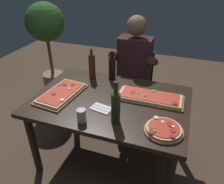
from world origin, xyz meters
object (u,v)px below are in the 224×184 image
(diner_chair, at_px, (135,82))
(vinegar_bottle_green, at_px, (112,68))
(wine_bottle_dark, at_px, (92,66))
(pizza_round_far, at_px, (164,130))
(dining_table, at_px, (110,108))
(pizza_rectangular_front, at_px, (150,97))
(potted_plant_corner, at_px, (47,37))
(pizza_rectangular_left, at_px, (62,93))
(tumbler_near_camera, at_px, (82,116))
(seated_diner, at_px, (133,68))
(oil_bottle_amber, at_px, (116,107))

(diner_chair, bearing_deg, vinegar_bottle_green, -107.09)
(vinegar_bottle_green, bearing_deg, diner_chair, 72.91)
(wine_bottle_dark, bearing_deg, pizza_round_far, -36.70)
(wine_bottle_dark, distance_m, vinegar_bottle_green, 0.22)
(vinegar_bottle_green, bearing_deg, dining_table, -73.05)
(pizza_rectangular_front, distance_m, potted_plant_corner, 1.77)
(pizza_rectangular_left, distance_m, tumbler_near_camera, 0.45)
(dining_table, xyz_separation_m, seated_diner, (0.03, 0.74, 0.10))
(vinegar_bottle_green, height_order, diner_chair, vinegar_bottle_green)
(dining_table, bearing_deg, seated_diner, 87.94)
(dining_table, height_order, potted_plant_corner, potted_plant_corner)
(pizza_round_far, xyz_separation_m, diner_chair, (-0.49, 1.14, -0.27))
(dining_table, bearing_deg, potted_plant_corner, 143.78)
(oil_bottle_amber, relative_size, seated_diner, 0.26)
(tumbler_near_camera, distance_m, potted_plant_corner, 1.72)
(pizza_rectangular_front, distance_m, diner_chair, 0.84)
(pizza_rectangular_left, distance_m, oil_bottle_amber, 0.64)
(wine_bottle_dark, xyz_separation_m, tumbler_near_camera, (0.23, -0.72, -0.09))
(pizza_rectangular_front, bearing_deg, dining_table, -159.95)
(pizza_rectangular_left, relative_size, wine_bottle_dark, 1.69)
(pizza_round_far, relative_size, tumbler_near_camera, 2.67)
(seated_diner, height_order, potted_plant_corner, potted_plant_corner)
(diner_chair, distance_m, seated_diner, 0.28)
(pizza_rectangular_front, bearing_deg, wine_bottle_dark, 161.11)
(pizza_rectangular_left, xyz_separation_m, seated_diner, (0.48, 0.82, -0.02))
(dining_table, distance_m, tumbler_near_camera, 0.41)
(diner_chair, relative_size, potted_plant_corner, 0.63)
(oil_bottle_amber, xyz_separation_m, diner_chair, (-0.12, 1.14, -0.39))
(oil_bottle_amber, height_order, seated_diner, seated_diner)
(vinegar_bottle_green, relative_size, seated_diner, 0.23)
(wine_bottle_dark, xyz_separation_m, seated_diner, (0.36, 0.38, -0.13))
(pizza_rectangular_left, distance_m, vinegar_bottle_green, 0.59)
(pizza_rectangular_left, height_order, vinegar_bottle_green, vinegar_bottle_green)
(pizza_rectangular_front, relative_size, potted_plant_corner, 0.44)
(potted_plant_corner, bearing_deg, pizza_round_far, -34.06)
(pizza_rectangular_left, distance_m, wine_bottle_dark, 0.47)
(vinegar_bottle_green, distance_m, tumbler_near_camera, 0.76)
(pizza_rectangular_left, relative_size, oil_bottle_amber, 1.52)
(diner_chair, bearing_deg, dining_table, -91.77)
(tumbler_near_camera, bearing_deg, potted_plant_corner, 131.68)
(pizza_rectangular_left, height_order, tumbler_near_camera, tumbler_near_camera)
(pizza_rectangular_left, xyz_separation_m, wine_bottle_dark, (0.12, 0.44, 0.11))
(vinegar_bottle_green, bearing_deg, potted_plant_corner, 155.06)
(oil_bottle_amber, height_order, diner_chair, oil_bottle_amber)
(pizza_rectangular_front, bearing_deg, seated_diner, 117.02)
(dining_table, height_order, diner_chair, diner_chair)
(pizza_rectangular_left, relative_size, seated_diner, 0.40)
(tumbler_near_camera, xyz_separation_m, diner_chair, (0.13, 1.22, -0.30))
(pizza_rectangular_left, xyz_separation_m, vinegar_bottle_green, (0.34, 0.47, 0.11))
(dining_table, relative_size, oil_bottle_amber, 3.98)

